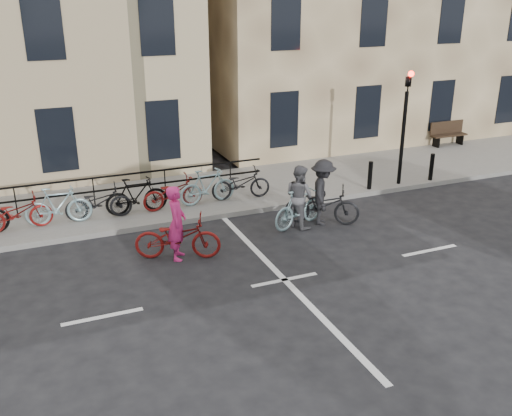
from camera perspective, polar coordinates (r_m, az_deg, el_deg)
name	(u,v)px	position (r m, az deg, el deg)	size (l,w,h in m)	color
ground	(285,280)	(12.88, 2.88, -7.21)	(120.00, 120.00, 0.00)	black
sidewalk	(71,212)	(17.31, -18.06, -0.41)	(46.00, 4.00, 0.15)	slate
traffic_light	(405,114)	(18.70, 14.69, 9.10)	(0.18, 0.30, 3.90)	black
bollard_east	(370,175)	(18.40, 11.33, 3.22)	(0.14, 0.14, 0.90)	black
bollard_west	(431,167)	(19.80, 17.14, 3.95)	(0.14, 0.14, 0.90)	black
bench	(448,132)	(24.62, 18.61, 7.17)	(1.60, 0.41, 0.97)	black
parked_bikes	(98,201)	(16.27, -15.50, 0.66)	(10.40, 1.23, 1.05)	black
cyclist_pink	(177,234)	(13.74, -7.87, -2.56)	(2.18, 1.42, 1.83)	maroon
cyclist_grey	(299,202)	(15.49, 4.32, 0.60)	(1.87, 1.08, 1.74)	#8BB0B6
cyclist_dark	(322,199)	(15.73, 6.66, 0.91)	(2.14, 1.64, 1.83)	black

